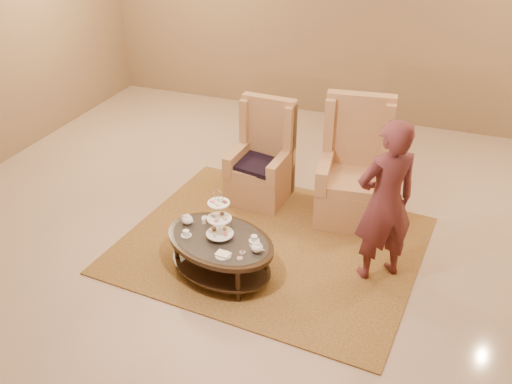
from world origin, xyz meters
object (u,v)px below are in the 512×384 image
at_px(armchair_right, 353,178).
at_px(person, 385,203).
at_px(tea_table, 220,245).
at_px(armchair_left, 262,166).

height_order(armchair_right, person, person).
height_order(tea_table, armchair_left, armchair_left).
height_order(tea_table, person, person).
bearing_deg(armchair_left, tea_table, -81.65).
bearing_deg(person, tea_table, -17.39).
bearing_deg(armchair_right, armchair_left, 172.21).
xyz_separation_m(armchair_right, person, (0.49, -1.01, 0.36)).
relative_size(tea_table, person, 0.81).
xyz_separation_m(tea_table, person, (1.42, 0.54, 0.47)).
bearing_deg(tea_table, person, 38.74).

